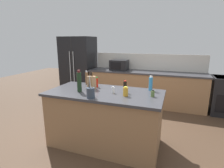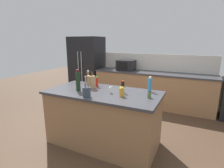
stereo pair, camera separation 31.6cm
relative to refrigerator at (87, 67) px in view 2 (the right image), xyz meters
The scene contains 16 objects.
ground_plane 3.04m from the refrigerator, 51.05° to the right, with size 14.00×14.00×0.00m, color #473323.
back_counter_run 2.17m from the refrigerator, ahead, with size 3.17×0.66×0.94m.
wall_backsplash 2.15m from the refrigerator, ahead, with size 3.13×0.03×0.46m, color beige.
kitchen_island 2.93m from the refrigerator, 51.05° to the right, with size 1.88×0.93×0.94m.
refrigerator is the anchor object (origin of this frame).
microwave 1.37m from the refrigerator, ahead, with size 0.48×0.39×0.29m.
knife_block 2.64m from the refrigerator, 54.48° to the right, with size 0.16×0.14×0.29m.
utensil_crock 3.14m from the refrigerator, 56.18° to the right, with size 0.12×0.12×0.32m.
spice_jar_oregano 3.42m from the refrigerator, 40.88° to the right, with size 0.05×0.05×0.10m.
soy_sauce_bottle 3.04m from the refrigerator, 45.35° to the right, with size 0.05×0.05×0.20m.
pepper_grinder 2.29m from the refrigerator, 55.44° to the right, with size 0.06×0.06×0.26m.
dish_soap_bottle 3.15m from the refrigerator, 37.18° to the right, with size 0.06×0.06×0.25m.
salt_shaker 3.01m from the refrigerator, 49.02° to the right, with size 0.05×0.05×0.11m.
hot_sauce_bottle 2.55m from the refrigerator, 52.12° to the right, with size 0.05×0.05×0.18m.
wine_bottle 2.78m from the refrigerator, 59.04° to the right, with size 0.07×0.07×0.36m.
honey_jar 3.22m from the refrigerator, 46.87° to the right, with size 0.08×0.08×0.14m.
Camera 2 is at (1.35, -2.41, 1.74)m, focal length 28.00 mm.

